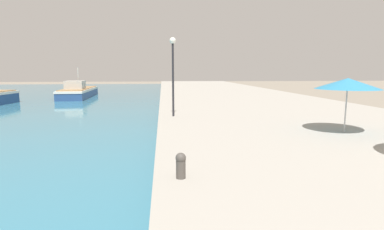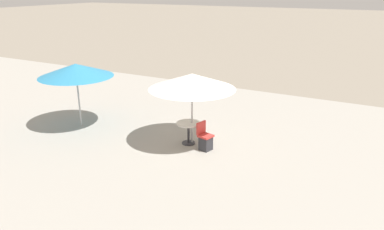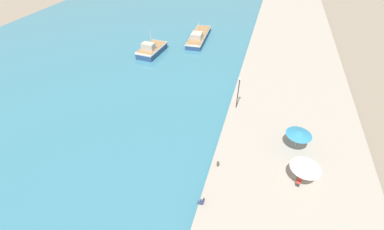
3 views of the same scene
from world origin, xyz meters
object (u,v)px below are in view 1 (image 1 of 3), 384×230
Objects in this scene: cafe_umbrella_white at (348,84)px; mooring_bollard at (181,165)px; lamppost at (173,63)px; fishing_boat_mid at (79,91)px.

mooring_bollard is (-7.50, -5.01, -1.77)m from cafe_umbrella_white.
lamppost is at bearing 88.95° from mooring_bollard.
lamppost is (11.20, -21.52, 3.01)m from fishing_boat_mid.
cafe_umbrella_white is at bearing -58.54° from fishing_boat_mid.
cafe_umbrella_white is 4.11× the size of mooring_bollard.
mooring_bollard is at bearing -146.26° from cafe_umbrella_white.
fishing_boat_mid is 32.70m from cafe_umbrella_white.
fishing_boat_mid is 24.44m from lamppost.
fishing_boat_mid reaches higher than mooring_bollard.
mooring_bollard is 0.14× the size of lamppost.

